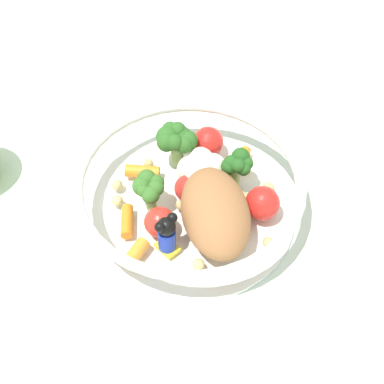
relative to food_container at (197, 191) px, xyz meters
The scene contains 2 objects.
ground_plane 0.03m from the food_container, 157.44° to the right, with size 2.40×2.40×0.00m, color silver.
food_container is the anchor object (origin of this frame).
Camera 1 is at (-0.21, -0.25, 0.42)m, focal length 54.01 mm.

